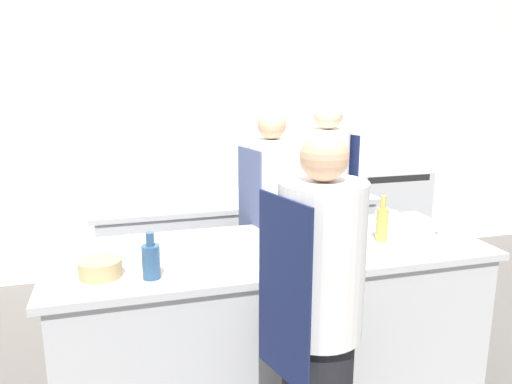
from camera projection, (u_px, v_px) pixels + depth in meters
name	position (u px, v px, depth m)	size (l,w,h in m)	color
wall_back	(206.00, 127.00, 4.78)	(8.00, 0.06, 2.80)	silver
prep_counter	(272.00, 319.00, 3.01)	(2.51, 0.93, 0.92)	#B7BABC
pass_counter	(236.00, 251.00, 4.15)	(2.26, 0.69, 0.92)	#B7BABC
oven_range	(377.00, 216.00, 5.05)	(0.76, 0.71, 0.99)	#B7BABC
chef_at_prep_near	(318.00, 320.00, 2.23)	(0.44, 0.42, 1.67)	black
chef_at_stove	(325.00, 211.00, 3.84)	(0.38, 0.37, 1.72)	black
chef_at_pass_far	(271.00, 230.00, 3.47)	(0.36, 0.35, 1.67)	black
bottle_olive_oil	(327.00, 224.00, 3.04)	(0.07, 0.07, 0.22)	#19471E
bottle_vinegar	(151.00, 260.00, 2.44)	(0.09, 0.09, 0.23)	#2D5175
bottle_wine	(382.00, 223.00, 2.99)	(0.07, 0.07, 0.28)	#B2A84C
bottle_cooking_oil	(291.00, 229.00, 2.99)	(0.06, 0.06, 0.19)	#5B2319
bowl_mixing_large	(387.00, 216.00, 3.42)	(0.16, 0.16, 0.06)	white
bowl_prep_small	(100.00, 268.00, 2.47)	(0.21, 0.21, 0.09)	tan
bowl_ceramic_blue	(349.00, 221.00, 3.30)	(0.19, 0.19, 0.06)	white
cup	(446.00, 229.00, 3.09)	(0.10, 0.10, 0.09)	white
cutting_board	(203.00, 256.00, 2.75)	(0.43, 0.22, 0.01)	white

